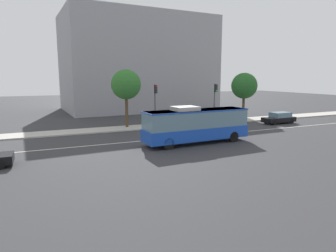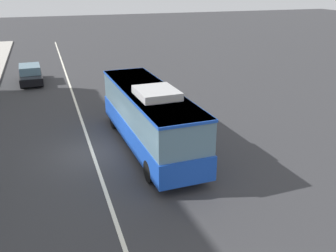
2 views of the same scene
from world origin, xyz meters
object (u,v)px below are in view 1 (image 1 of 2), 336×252
object	(u,v)px
traffic_light_near_corner	(215,97)
transit_bus	(196,124)
traffic_light_mid_block	(155,99)
sedan_black_ahead	(279,118)
street_tree_kerbside_centre	(126,85)
street_tree_kerbside_left	(244,86)

from	to	relation	value
traffic_light_near_corner	transit_bus	bearing A→B (deg)	-42.20
traffic_light_near_corner	traffic_light_mid_block	xyz separation A→B (m)	(-8.24, -0.04, 0.00)
traffic_light_mid_block	sedan_black_ahead	bearing A→B (deg)	82.74
sedan_black_ahead	street_tree_kerbside_centre	xyz separation A→B (m)	(-19.37, 4.65, 4.43)
traffic_light_near_corner	street_tree_kerbside_centre	bearing A→B (deg)	-99.80
traffic_light_near_corner	street_tree_kerbside_left	xyz separation A→B (m)	(5.58, 1.32, 1.25)
sedan_black_ahead	traffic_light_near_corner	size ratio (longest dim) A/B	0.88
street_tree_kerbside_left	street_tree_kerbside_centre	size ratio (longest dim) A/B	0.96
sedan_black_ahead	traffic_light_mid_block	distance (m)	16.87
traffic_light_near_corner	street_tree_kerbside_left	size ratio (longest dim) A/B	0.78
street_tree_kerbside_left	street_tree_kerbside_centre	bearing A→B (deg)	178.65
transit_bus	street_tree_kerbside_left	distance (m)	17.06
sedan_black_ahead	street_tree_kerbside_left	world-z (taller)	street_tree_kerbside_left
street_tree_kerbside_centre	street_tree_kerbside_left	bearing A→B (deg)	-1.35
traffic_light_mid_block	transit_bus	bearing A→B (deg)	5.90
traffic_light_mid_block	street_tree_kerbside_left	world-z (taller)	street_tree_kerbside_left
street_tree_kerbside_left	sedan_black_ahead	bearing A→B (deg)	-58.92
street_tree_kerbside_centre	transit_bus	bearing A→B (deg)	-71.85
transit_bus	street_tree_kerbside_centre	distance (m)	11.65
traffic_light_near_corner	street_tree_kerbside_left	world-z (taller)	street_tree_kerbside_left
transit_bus	traffic_light_mid_block	size ratio (longest dim) A/B	1.94
sedan_black_ahead	street_tree_kerbside_left	xyz separation A→B (m)	(-2.56, 4.25, 4.09)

